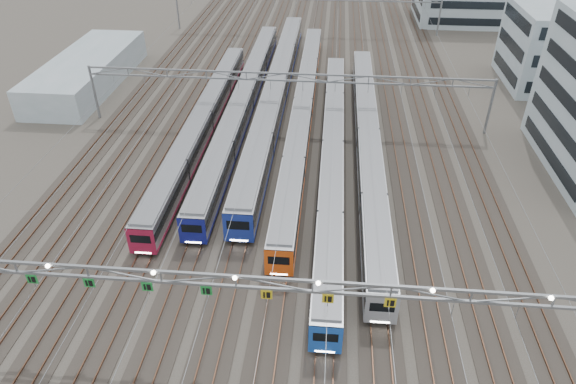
# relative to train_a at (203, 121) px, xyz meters

# --- Properties ---
(ground) EXTENTS (400.00, 400.00, 0.00)m
(ground) POSITION_rel_train_a_xyz_m (11.25, -36.00, -2.04)
(ground) COLOR #47423A
(ground) RESTS_ON ground
(track_bed) EXTENTS (54.00, 260.00, 5.42)m
(track_bed) POSITION_rel_train_a_xyz_m (11.25, 64.00, -0.55)
(track_bed) COLOR #2D2823
(track_bed) RESTS_ON ground
(train_a) EXTENTS (2.76, 52.56, 3.59)m
(train_a) POSITION_rel_train_a_xyz_m (0.00, 0.00, 0.00)
(train_a) COLOR black
(train_a) RESTS_ON ground
(train_b) EXTENTS (2.81, 63.84, 3.65)m
(train_b) POSITION_rel_train_a_xyz_m (4.50, 7.63, 0.03)
(train_b) COLOR black
(train_b) RESTS_ON ground
(train_c) EXTENTS (3.09, 69.03, 4.03)m
(train_c) POSITION_rel_train_a_xyz_m (9.00, 10.86, 0.22)
(train_c) COLOR black
(train_c) RESTS_ON ground
(train_d) EXTENTS (2.72, 67.38, 3.54)m
(train_d) POSITION_rel_train_a_xyz_m (13.50, 5.61, -0.03)
(train_d) COLOR black
(train_d) RESTS_ON ground
(train_e) EXTENTS (2.68, 59.45, 3.48)m
(train_e) POSITION_rel_train_a_xyz_m (18.00, -6.74, -0.05)
(train_e) COLOR black
(train_e) RESTS_ON ground
(train_f) EXTENTS (2.79, 59.47, 3.63)m
(train_f) POSITION_rel_train_a_xyz_m (22.50, -3.32, 0.02)
(train_f) COLOR black
(train_f) RESTS_ON ground
(gantry_near) EXTENTS (56.36, 0.61, 8.08)m
(gantry_near) POSITION_rel_train_a_xyz_m (11.20, -36.11, 5.04)
(gantry_near) COLOR gray
(gantry_near) RESTS_ON ground
(gantry_mid) EXTENTS (56.36, 0.36, 8.00)m
(gantry_mid) POSITION_rel_train_a_xyz_m (11.25, 4.00, 4.34)
(gantry_mid) COLOR gray
(gantry_mid) RESTS_ON ground
(gantry_far) EXTENTS (56.36, 0.36, 8.00)m
(gantry_far) POSITION_rel_train_a_xyz_m (11.25, 49.00, 4.34)
(gantry_far) COLOR gray
(gantry_far) RESTS_ON ground
(depot_bldg_mid) EXTENTS (14.00, 16.00, 12.54)m
(depot_bldg_mid) POSITION_rel_train_a_xyz_m (53.66, 23.83, 4.23)
(depot_bldg_mid) COLOR #9BB2B9
(depot_bldg_mid) RESTS_ON ground
(west_shed) EXTENTS (10.00, 30.00, 4.72)m
(west_shed) POSITION_rel_train_a_xyz_m (-23.37, 16.27, 0.32)
(west_shed) COLOR #9BB2B9
(west_shed) RESTS_ON ground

